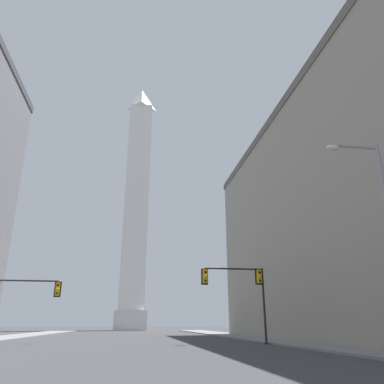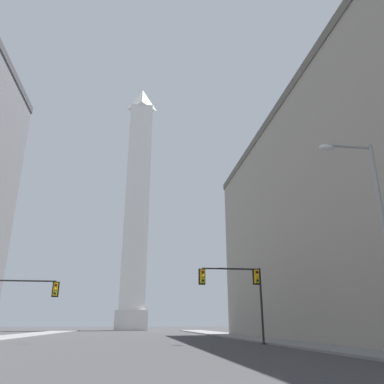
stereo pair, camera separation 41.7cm
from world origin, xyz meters
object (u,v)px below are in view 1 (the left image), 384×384
at_px(street_lamp, 383,224).
at_px(obelisk, 137,201).
at_px(traffic_light_mid_right, 243,285).
at_px(traffic_light_mid_left, 16,294).

bearing_deg(street_lamp, obelisk, 97.47).
xyz_separation_m(obelisk, traffic_light_mid_right, (9.21, -64.94, -27.80)).
xyz_separation_m(obelisk, traffic_light_mid_left, (-9.66, -61.11, -28.44)).
xyz_separation_m(obelisk, street_lamp, (10.70, -81.62, -26.76)).
distance_m(obelisk, traffic_light_mid_left, 68.09).
relative_size(obelisk, traffic_light_mid_left, 11.45).
xyz_separation_m(traffic_light_mid_right, traffic_light_mid_left, (-18.87, 3.83, -0.64)).
height_order(traffic_light_mid_left, street_lamp, street_lamp).
distance_m(traffic_light_mid_right, traffic_light_mid_left, 19.27).
bearing_deg(traffic_light_mid_left, obelisk, 81.02).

